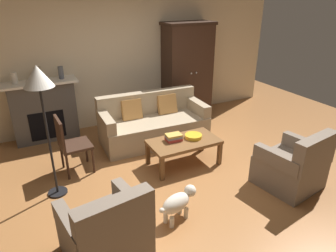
# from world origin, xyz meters

# --- Properties ---
(ground_plane) EXTENTS (9.60, 9.60, 0.00)m
(ground_plane) POSITION_xyz_m (0.00, 0.00, 0.00)
(ground_plane) COLOR #9E6638
(back_wall) EXTENTS (7.20, 0.10, 2.80)m
(back_wall) POSITION_xyz_m (0.00, 2.55, 1.40)
(back_wall) COLOR beige
(back_wall) RESTS_ON ground
(fireplace) EXTENTS (1.26, 0.48, 1.12)m
(fireplace) POSITION_xyz_m (-1.55, 2.30, 0.57)
(fireplace) COLOR #4C4947
(fireplace) RESTS_ON ground
(armoire) EXTENTS (1.06, 0.57, 2.00)m
(armoire) POSITION_xyz_m (1.40, 2.22, 1.00)
(armoire) COLOR #382319
(armoire) RESTS_ON ground
(couch) EXTENTS (1.95, 0.92, 0.86)m
(couch) POSITION_xyz_m (0.20, 1.37, 0.32)
(couch) COLOR tan
(couch) RESTS_ON ground
(coffee_table) EXTENTS (1.10, 0.60, 0.42)m
(coffee_table) POSITION_xyz_m (0.27, 0.34, 0.37)
(coffee_table) COLOR brown
(coffee_table) RESTS_ON ground
(fruit_bowl) EXTENTS (0.27, 0.27, 0.06)m
(fruit_bowl) POSITION_xyz_m (0.45, 0.36, 0.45)
(fruit_bowl) COLOR gold
(fruit_bowl) RESTS_ON coffee_table
(book_stack) EXTENTS (0.26, 0.19, 0.11)m
(book_stack) POSITION_xyz_m (0.13, 0.41, 0.47)
(book_stack) COLOR #B73833
(book_stack) RESTS_ON coffee_table
(mantel_vase_cream) EXTENTS (0.10, 0.10, 0.20)m
(mantel_vase_cream) POSITION_xyz_m (-1.93, 2.28, 1.22)
(mantel_vase_cream) COLOR beige
(mantel_vase_cream) RESTS_ON fireplace
(mantel_vase_bronze) EXTENTS (0.11, 0.11, 0.25)m
(mantel_vase_bronze) POSITION_xyz_m (-1.55, 2.28, 1.24)
(mantel_vase_bronze) COLOR olive
(mantel_vase_bronze) RESTS_ON fireplace
(mantel_vase_slate) EXTENTS (0.09, 0.09, 0.22)m
(mantel_vase_slate) POSITION_xyz_m (-1.17, 2.28, 1.23)
(mantel_vase_slate) COLOR #565B66
(mantel_vase_slate) RESTS_ON fireplace
(armchair_near_left) EXTENTS (0.88, 0.88, 0.88)m
(armchair_near_left) POSITION_xyz_m (-1.36, -0.94, 0.32)
(armchair_near_left) COLOR #756656
(armchair_near_left) RESTS_ON ground
(armchair_near_right) EXTENTS (0.88, 0.88, 0.88)m
(armchair_near_right) POSITION_xyz_m (1.32, -0.88, 0.32)
(armchair_near_right) COLOR #756656
(armchair_near_right) RESTS_ON ground
(side_chair_wooden) EXTENTS (0.46, 0.46, 0.90)m
(side_chair_wooden) POSITION_xyz_m (-1.37, 0.92, 0.51)
(side_chair_wooden) COLOR #382319
(side_chair_wooden) RESTS_ON ground
(floor_lamp) EXTENTS (0.36, 0.36, 1.78)m
(floor_lamp) POSITION_xyz_m (-1.67, 0.44, 1.54)
(floor_lamp) COLOR black
(floor_lamp) RESTS_ON ground
(dog) EXTENTS (0.56, 0.30, 0.39)m
(dog) POSITION_xyz_m (-0.43, -0.76, 0.25)
(dog) COLOR beige
(dog) RESTS_ON ground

